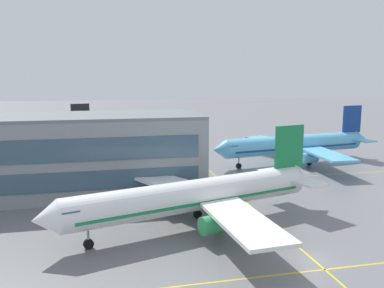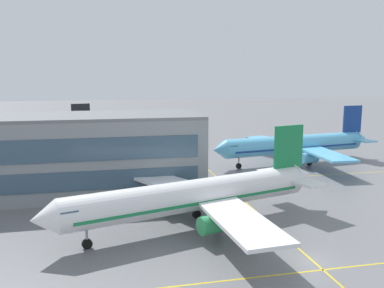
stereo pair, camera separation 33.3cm
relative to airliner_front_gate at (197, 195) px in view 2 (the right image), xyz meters
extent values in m
plane|color=slate|center=(9.33, -11.69, -4.04)|extent=(600.00, 600.00, 0.00)
cylinder|color=white|center=(-0.52, -0.15, 0.07)|extent=(31.84, 12.64, 3.81)
cone|color=white|center=(-17.15, -5.01, 0.07)|extent=(3.55, 4.31, 3.73)
cone|color=white|center=(16.41, 4.79, 0.47)|extent=(4.09, 4.37, 3.62)
cube|color=#197F47|center=(13.91, 4.06, 4.78)|extent=(4.72, 1.69, 6.01)
cube|color=white|center=(13.55, 7.09, 0.47)|extent=(4.54, 5.90, 0.24)
cube|color=white|center=(15.23, 1.32, 0.47)|extent=(4.54, 5.90, 0.24)
cube|color=white|center=(-1.94, 8.31, -0.53)|extent=(11.71, 15.70, 0.40)
cube|color=white|center=(2.83, -8.04, -0.53)|extent=(6.32, 15.38, 0.40)
cylinder|color=#2D9956|center=(-2.17, 4.79, -1.83)|extent=(3.86, 2.97, 2.10)
cylinder|color=#2D9956|center=(0.75, -5.21, -1.83)|extent=(3.86, 2.97, 2.10)
cube|color=#385166|center=(-14.94, -4.36, 0.62)|extent=(2.71, 3.87, 0.70)
cube|color=#197F47|center=(-0.52, -0.15, -0.40)|extent=(29.39, 11.96, 0.36)
cylinder|color=#99999E|center=(-13.02, -3.80, -2.38)|extent=(0.28, 0.28, 1.65)
cylinder|color=black|center=(-13.02, -3.80, -3.49)|extent=(1.18, 0.74, 1.10)
cylinder|color=#99999E|center=(0.68, 2.91, -2.38)|extent=(0.28, 0.28, 1.65)
cylinder|color=black|center=(0.68, 2.91, -3.49)|extent=(1.18, 0.74, 1.10)
cylinder|color=#99999E|center=(2.14, -2.09, -2.38)|extent=(0.28, 0.28, 1.65)
cylinder|color=black|center=(2.14, -2.09, -3.49)|extent=(1.18, 0.74, 1.10)
cylinder|color=#5BB7E5|center=(28.68, 31.57, 0.15)|extent=(32.86, 8.97, 3.88)
cone|color=#5BB7E5|center=(11.24, 28.79, 0.15)|extent=(3.22, 4.17, 3.80)
cone|color=#5BB7E5|center=(46.42, 34.40, 0.56)|extent=(3.81, 4.15, 3.68)
cube|color=navy|center=(43.80, 33.98, 4.94)|extent=(4.90, 1.13, 6.12)
cube|color=#5BB7E5|center=(43.82, 37.09, 0.56)|extent=(4.06, 5.76, 0.24)
cube|color=#5BB7E5|center=(44.78, 31.04, 0.56)|extent=(4.06, 5.76, 0.24)
cube|color=#5BB7E5|center=(28.32, 40.30, -0.46)|extent=(10.45, 16.19, 0.41)
cube|color=#5BB7E5|center=(31.05, 23.17, -0.46)|extent=(6.09, 15.56, 0.41)
cylinder|color=#5BB7E5|center=(27.64, 36.78, -1.79)|extent=(3.76, 2.66, 2.14)
cylinder|color=#5BB7E5|center=(29.31, 26.30, -1.79)|extent=(3.76, 2.66, 2.14)
cube|color=#385166|center=(13.56, 29.16, 0.71)|extent=(2.38, 3.81, 0.71)
cube|color=navy|center=(28.68, 31.57, -0.34)|extent=(30.29, 8.60, 0.37)
cylinder|color=#99999E|center=(15.58, 29.48, -2.35)|extent=(0.29, 0.29, 1.68)
cylinder|color=black|center=(15.58, 29.48, -3.48)|extent=(1.18, 0.63, 1.12)
cylinder|color=#99999E|center=(30.28, 34.51, -2.35)|extent=(0.29, 0.29, 1.68)
cylinder|color=black|center=(30.28, 34.51, -3.48)|extent=(1.18, 0.63, 1.12)
cylinder|color=#99999E|center=(31.11, 29.27, -2.35)|extent=(0.29, 0.29, 1.68)
cylinder|color=black|center=(31.11, 29.27, -3.48)|extent=(1.18, 0.63, 1.12)
cylinder|color=yellow|center=(-2.17, 64.43, -0.01)|extent=(31.47, 10.40, 3.73)
cone|color=yellow|center=(14.41, 68.08, -0.01)|extent=(3.28, 4.12, 3.65)
cone|color=yellow|center=(-19.04, 60.71, 0.38)|extent=(3.83, 4.14, 3.54)
cube|color=black|center=(-16.55, 61.26, 4.60)|extent=(4.68, 1.36, 5.89)
cube|color=yellow|center=(-16.39, 58.28, 0.38)|extent=(4.16, 5.66, 0.24)
cube|color=yellow|center=(-17.66, 64.03, 0.38)|extent=(4.16, 5.66, 0.24)
cube|color=yellow|center=(-1.33, 56.07, -0.60)|extent=(10.73, 15.51, 0.39)
cube|color=yellow|center=(-4.92, 72.36, -0.60)|extent=(5.21, 14.76, 0.39)
cylinder|color=black|center=(-0.88, 59.49, -1.88)|extent=(3.70, 2.73, 2.06)
cylinder|color=black|center=(-3.08, 69.45, -1.88)|extent=(3.70, 2.73, 2.06)
cube|color=#385166|center=(12.20, 67.60, 0.53)|extent=(2.46, 3.73, 0.69)
cube|color=black|center=(-2.17, 64.43, -0.48)|extent=(29.02, 9.89, 0.35)
cylinder|color=#99999E|center=(10.29, 67.17, -2.42)|extent=(0.27, 0.27, 1.62)
cylinder|color=black|center=(10.29, 67.17, -3.50)|extent=(1.15, 0.66, 1.08)
cylinder|color=#99999E|center=(-3.54, 61.51, -2.42)|extent=(0.27, 0.27, 1.62)
cylinder|color=black|center=(-3.54, 61.51, -3.50)|extent=(1.15, 0.66, 1.08)
cylinder|color=#99999E|center=(-4.64, 66.50, -2.42)|extent=(0.27, 0.27, 1.62)
cylinder|color=black|center=(-4.64, 66.50, -3.50)|extent=(1.15, 0.66, 1.08)
cube|color=yellow|center=(9.33, -13.69, -4.03)|extent=(115.45, 0.20, 0.01)
cube|color=yellow|center=(9.33, 20.86, -4.03)|extent=(115.45, 0.20, 0.01)
cube|color=yellow|center=(9.33, 3.59, -4.03)|extent=(0.20, 76.01, 0.01)
camera|label=1|loc=(-11.10, -46.35, 14.28)|focal=37.76mm
camera|label=2|loc=(-10.78, -46.42, 14.28)|focal=37.76mm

